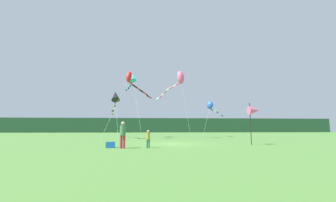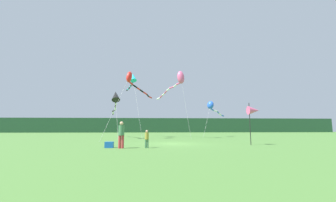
{
  "view_description": "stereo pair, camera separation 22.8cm",
  "coord_description": "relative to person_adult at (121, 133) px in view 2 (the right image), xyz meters",
  "views": [
    {
      "loc": [
        -1.9,
        -17.99,
        1.34
      ],
      "look_at": [
        0.0,
        6.0,
        4.44
      ],
      "focal_mm": 22.34,
      "sensor_mm": 36.0,
      "label": 1
    },
    {
      "loc": [
        -1.68,
        -18.01,
        1.34
      ],
      "look_at": [
        0.0,
        6.0,
        4.44
      ],
      "focal_mm": 22.34,
      "sensor_mm": 36.0,
      "label": 2
    }
  ],
  "objects": [
    {
      "name": "distant_treeline",
      "position": [
        3.79,
        48.85,
        1.12
      ],
      "size": [
        108.0,
        2.48,
        4.21
      ],
      "primitive_type": "cube",
      "color": "#1E4228",
      "rests_on": "ground"
    },
    {
      "name": "kite_blue",
      "position": [
        10.76,
        16.32,
        3.57
      ],
      "size": [
        4.6,
        4.62,
        5.39
      ],
      "color": "#B2B2B2",
      "rests_on": "ground"
    },
    {
      "name": "kite_cyan",
      "position": [
        -1.04,
        16.71,
        7.73
      ],
      "size": [
        3.17,
        8.09,
        9.67
      ],
      "color": "#B2B2B2",
      "rests_on": "ground"
    },
    {
      "name": "kite_black",
      "position": [
        -2.73,
        12.52,
        4.13
      ],
      "size": [
        2.55,
        9.34,
        6.15
      ],
      "color": "#B2B2B2",
      "rests_on": "ground"
    },
    {
      "name": "cooler_box",
      "position": [
        -0.85,
        0.41,
        -0.78
      ],
      "size": [
        0.57,
        0.34,
        0.41
      ],
      "primitive_type": "cube",
      "color": "#1959B2",
      "rests_on": "ground"
    },
    {
      "name": "kite_red",
      "position": [
        -0.63,
        12.16,
        6.36
      ],
      "size": [
        5.06,
        9.7,
        8.52
      ],
      "color": "#B2B2B2",
      "rests_on": "ground"
    },
    {
      "name": "banner_flag_pole",
      "position": [
        10.11,
        2.02,
        1.72
      ],
      "size": [
        0.9,
        0.7,
        3.33
      ],
      "color": "black",
      "rests_on": "ground"
    },
    {
      "name": "person_adult",
      "position": [
        0.0,
        0.0,
        0.0
      ],
      "size": [
        0.39,
        0.39,
        1.75
      ],
      "color": "#B23338",
      "rests_on": "ground"
    },
    {
      "name": "kite_rainbow",
      "position": [
        5.4,
        13.02,
        6.73
      ],
      "size": [
        4.06,
        8.06,
        8.86
      ],
      "color": "#B2B2B2",
      "rests_on": "ground"
    },
    {
      "name": "person_child",
      "position": [
        1.68,
        0.13,
        -0.32
      ],
      "size": [
        0.26,
        0.26,
        1.19
      ],
      "color": "#3F724C",
      "rests_on": "ground"
    },
    {
      "name": "ground_plane",
      "position": [
        3.79,
        3.85,
        -0.98
      ],
      "size": [
        120.0,
        120.0,
        0.0
      ],
      "primitive_type": "plane",
      "color": "#477533"
    }
  ]
}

